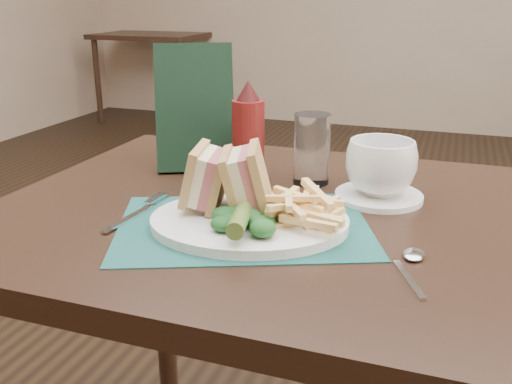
{
  "coord_description": "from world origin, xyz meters",
  "views": [
    {
      "loc": [
        0.28,
        -1.35,
        1.09
      ],
      "look_at": [
        0.0,
        -0.57,
        0.8
      ],
      "focal_mm": 40.0,
      "sensor_mm": 36.0,
      "label": 1
    }
  ],
  "objects_px": {
    "check_presenter": "(195,108)",
    "placemat": "(244,226)",
    "plate": "(249,222)",
    "drinking_glass": "(312,149)",
    "sandwich_half_a": "(194,177)",
    "coffee_cup": "(381,167)",
    "table_bg_left": "(155,76)",
    "saucer": "(379,196)",
    "ketchup_bottle": "(248,131)",
    "sandwich_half_b": "(233,178)"
  },
  "relations": [
    {
      "from": "check_presenter",
      "to": "placemat",
      "type": "bearing_deg",
      "value": -77.62
    },
    {
      "from": "plate",
      "to": "drinking_glass",
      "type": "xyz_separation_m",
      "value": [
        0.03,
        0.24,
        0.06
      ]
    },
    {
      "from": "placemat",
      "to": "plate",
      "type": "bearing_deg",
      "value": -7.26
    },
    {
      "from": "sandwich_half_a",
      "to": "coffee_cup",
      "type": "distance_m",
      "value": 0.32
    },
    {
      "from": "coffee_cup",
      "to": "check_presenter",
      "type": "bearing_deg",
      "value": 169.77
    },
    {
      "from": "coffee_cup",
      "to": "table_bg_left",
      "type": "bearing_deg",
      "value": 124.21
    },
    {
      "from": "saucer",
      "to": "drinking_glass",
      "type": "relative_size",
      "value": 1.15
    },
    {
      "from": "plate",
      "to": "drinking_glass",
      "type": "bearing_deg",
      "value": 66.57
    },
    {
      "from": "drinking_glass",
      "to": "table_bg_left",
      "type": "bearing_deg",
      "value": 123.11
    },
    {
      "from": "coffee_cup",
      "to": "drinking_glass",
      "type": "relative_size",
      "value": 0.92
    },
    {
      "from": "table_bg_left",
      "to": "saucer",
      "type": "bearing_deg",
      "value": -55.79
    },
    {
      "from": "saucer",
      "to": "drinking_glass",
      "type": "height_order",
      "value": "drinking_glass"
    },
    {
      "from": "coffee_cup",
      "to": "ketchup_bottle",
      "type": "xyz_separation_m",
      "value": [
        -0.25,
        0.03,
        0.04
      ]
    },
    {
      "from": "placemat",
      "to": "plate",
      "type": "distance_m",
      "value": 0.01
    },
    {
      "from": "ketchup_bottle",
      "to": "check_presenter",
      "type": "bearing_deg",
      "value": 164.78
    },
    {
      "from": "placemat",
      "to": "saucer",
      "type": "bearing_deg",
      "value": 47.29
    },
    {
      "from": "table_bg_left",
      "to": "saucer",
      "type": "distance_m",
      "value": 4.41
    },
    {
      "from": "placemat",
      "to": "saucer",
      "type": "height_order",
      "value": "saucer"
    },
    {
      "from": "table_bg_left",
      "to": "check_presenter",
      "type": "relative_size",
      "value": 3.58
    },
    {
      "from": "sandwich_half_b",
      "to": "check_presenter",
      "type": "bearing_deg",
      "value": 109.47
    },
    {
      "from": "sandwich_half_a",
      "to": "check_presenter",
      "type": "distance_m",
      "value": 0.28
    },
    {
      "from": "plate",
      "to": "sandwich_half_b",
      "type": "xyz_separation_m",
      "value": [
        -0.03,
        0.02,
        0.06
      ]
    },
    {
      "from": "sandwich_half_b",
      "to": "check_presenter",
      "type": "distance_m",
      "value": 0.3
    },
    {
      "from": "table_bg_left",
      "to": "sandwich_half_a",
      "type": "relative_size",
      "value": 9.2
    },
    {
      "from": "placemat",
      "to": "sandwich_half_a",
      "type": "height_order",
      "value": "sandwich_half_a"
    },
    {
      "from": "coffee_cup",
      "to": "check_presenter",
      "type": "distance_m",
      "value": 0.39
    },
    {
      "from": "placemat",
      "to": "drinking_glass",
      "type": "distance_m",
      "value": 0.25
    },
    {
      "from": "sandwich_half_a",
      "to": "sandwich_half_b",
      "type": "relative_size",
      "value": 0.95
    },
    {
      "from": "sandwich_half_b",
      "to": "placemat",
      "type": "bearing_deg",
      "value": -51.86
    },
    {
      "from": "saucer",
      "to": "drinking_glass",
      "type": "bearing_deg",
      "value": 160.07
    },
    {
      "from": "sandwich_half_a",
      "to": "sandwich_half_b",
      "type": "xyz_separation_m",
      "value": [
        0.06,
        0.01,
        0.0
      ]
    },
    {
      "from": "placemat",
      "to": "plate",
      "type": "height_order",
      "value": "plate"
    },
    {
      "from": "table_bg_left",
      "to": "saucer",
      "type": "height_order",
      "value": "saucer"
    },
    {
      "from": "placemat",
      "to": "coffee_cup",
      "type": "distance_m",
      "value": 0.27
    },
    {
      "from": "sandwich_half_a",
      "to": "saucer",
      "type": "height_order",
      "value": "sandwich_half_a"
    },
    {
      "from": "placemat",
      "to": "sandwich_half_b",
      "type": "distance_m",
      "value": 0.07
    },
    {
      "from": "table_bg_left",
      "to": "check_presenter",
      "type": "bearing_deg",
      "value": -59.57
    },
    {
      "from": "sandwich_half_b",
      "to": "drinking_glass",
      "type": "xyz_separation_m",
      "value": [
        0.07,
        0.22,
        -0.0
      ]
    },
    {
      "from": "sandwich_half_a",
      "to": "drinking_glass",
      "type": "distance_m",
      "value": 0.26
    },
    {
      "from": "saucer",
      "to": "sandwich_half_a",
      "type": "bearing_deg",
      "value": -145.69
    },
    {
      "from": "check_presenter",
      "to": "ketchup_bottle",
      "type": "bearing_deg",
      "value": -40.44
    },
    {
      "from": "sandwich_half_b",
      "to": "plate",
      "type": "bearing_deg",
      "value": -45.02
    },
    {
      "from": "table_bg_left",
      "to": "saucer",
      "type": "relative_size",
      "value": 6.0
    },
    {
      "from": "placemat",
      "to": "drinking_glass",
      "type": "bearing_deg",
      "value": 79.57
    },
    {
      "from": "plate",
      "to": "check_presenter",
      "type": "distance_m",
      "value": 0.35
    },
    {
      "from": "check_presenter",
      "to": "plate",
      "type": "bearing_deg",
      "value": -76.43
    },
    {
      "from": "saucer",
      "to": "coffee_cup",
      "type": "distance_m",
      "value": 0.05
    },
    {
      "from": "table_bg_left",
      "to": "ketchup_bottle",
      "type": "height_order",
      "value": "ketchup_bottle"
    },
    {
      "from": "drinking_glass",
      "to": "ketchup_bottle",
      "type": "relative_size",
      "value": 0.7
    },
    {
      "from": "sandwich_half_a",
      "to": "ketchup_bottle",
      "type": "bearing_deg",
      "value": 74.59
    }
  ]
}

